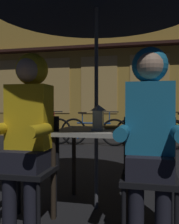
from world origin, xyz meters
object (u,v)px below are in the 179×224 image
bicycle_third (151,133)px  book (109,127)px  bicycle_second (94,131)px  person_right_hooded (150,121)px  bicycle_nearest (39,130)px  person_left_hooded (28,120)px  cafe_table (96,140)px  chair_left (31,162)px  chair_right (149,168)px  lantern (98,117)px

bicycle_third → book: 3.61m
bicycle_second → bicycle_third: 1.36m
person_right_hooded → bicycle_nearest: person_right_hooded is taller
person_right_hooded → bicycle_second: 4.35m
person_left_hooded → bicycle_second: 4.17m
bicycle_nearest → bicycle_second: same height
person_left_hooded → bicycle_third: size_ratio=0.83×
cafe_table → chair_left: bearing=-142.5°
cafe_table → bicycle_second: bearing=102.3°
chair_left → bicycle_second: chair_left is taller
bicycle_third → chair_right: bearing=-91.1°
bicycle_second → book: size_ratio=8.40×
cafe_table → person_right_hooded: 0.67m
cafe_table → bicycle_third: bearing=81.4°
lantern → person_right_hooded: 0.60m
lantern → person_right_hooded: size_ratio=0.17×
chair_right → book: size_ratio=4.35×
chair_right → lantern: bearing=143.6°
cafe_table → lantern: 0.23m
chair_left → bicycle_third: size_ratio=0.52×
book → chair_right: bearing=-67.1°
chair_right → bicycle_third: 4.05m
lantern → chair_left: 0.71m
chair_left → book: (0.59, 0.49, 0.26)m
bicycle_second → cafe_table: bearing=-77.7°
chair_left → person_left_hooded: person_left_hooded is taller
chair_left → bicycle_second: 4.08m
cafe_table → person_right_hooded: bearing=-41.6°
bicycle_second → person_right_hooded: bearing=-72.7°
bicycle_nearest → book: 4.22m
person_left_hooded → bicycle_nearest: (-1.73, 4.06, -0.50)m
chair_left → bicycle_second: bearing=94.6°
cafe_table → bicycle_third: 3.73m
lantern → person_right_hooded: bearing=-40.8°
chair_right → person_left_hooded: person_left_hooded is taller
chair_left → person_right_hooded: (0.96, -0.06, 0.36)m
chair_right → book: bearing=127.1°
lantern → person_left_hooded: person_left_hooded is taller
chair_left → chair_right: 0.96m
person_left_hooded → bicycle_second: (-0.33, 4.13, -0.50)m
person_left_hooded → cafe_table: bearing=41.6°
lantern → person_left_hooded: 0.64m
lantern → bicycle_second: 3.86m
chair_left → person_right_hooded: 1.03m
cafe_table → lantern: bearing=-53.2°
person_left_hooded → bicycle_second: bearing=94.5°
chair_left → bicycle_second: (-0.33, 4.07, -0.14)m
bicycle_nearest → person_left_hooded: bearing=-67.0°
chair_right → bicycle_nearest: size_ratio=0.52×
lantern → book: 0.21m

